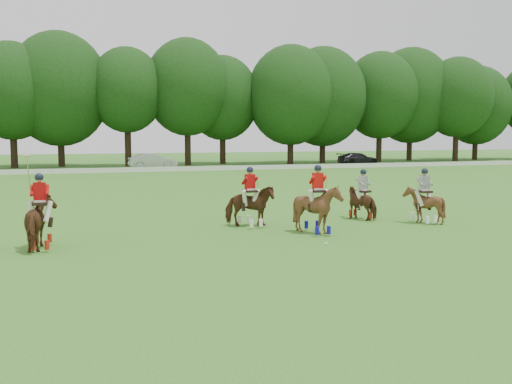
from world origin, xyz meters
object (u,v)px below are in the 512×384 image
object	(u,v)px
car_mid	(153,161)
polo_stripe_b	(424,204)
polo_red_c	(317,208)
car_right	(358,159)
polo_stripe_a	(363,202)
polo_ball	(326,243)
polo_red_a	(41,222)
polo_red_b	(250,205)

from	to	relation	value
car_mid	polo_stripe_b	bearing A→B (deg)	-175.71
car_mid	polo_red_c	xyz separation A→B (m)	(0.51, -39.78, 0.11)
car_right	polo_stripe_a	size ratio (longest dim) A/B	2.30
polo_stripe_a	car_right	bearing A→B (deg)	62.31
polo_ball	car_right	bearing A→B (deg)	60.85
polo_red_a	polo_red_c	size ratio (longest dim) A/B	1.18
polo_stripe_b	polo_red_a	bearing A→B (deg)	-176.97
car_mid	polo_stripe_a	size ratio (longest dim) A/B	2.29
polo_red_a	polo_stripe_a	xyz separation A→B (m)	(12.43, 2.47, -0.11)
car_mid	polo_red_a	size ratio (longest dim) A/B	1.65
car_right	car_mid	bearing A→B (deg)	87.66
polo_red_a	polo_red_b	size ratio (longest dim) A/B	1.26
polo_red_b	polo_stripe_b	xyz separation A→B (m)	(6.82, -1.29, -0.05)
car_mid	polo_red_a	world-z (taller)	polo_red_a
car_right	polo_red_b	size ratio (longest dim) A/B	2.09
polo_red_c	polo_stripe_b	world-z (taller)	polo_red_c
car_mid	car_right	distance (m)	23.23
polo_stripe_b	car_right	bearing A→B (deg)	65.49
polo_stripe_a	polo_red_b	bearing A→B (deg)	-175.09
car_mid	car_right	xyz separation A→B (m)	(23.23, 0.00, -0.09)
car_mid	polo_ball	xyz separation A→B (m)	(-0.08, -41.79, -0.74)
polo_red_a	polo_red_c	bearing A→B (deg)	-0.67
polo_stripe_b	polo_red_b	bearing A→B (deg)	169.30
polo_stripe_a	polo_red_c	bearing A→B (deg)	-141.12
car_mid	polo_stripe_a	world-z (taller)	polo_stripe_a
polo_red_b	polo_stripe_a	distance (m)	5.07
polo_stripe_b	polo_ball	distance (m)	6.30
polo_red_c	polo_stripe_b	distance (m)	5.05
polo_red_b	polo_stripe_a	xyz separation A→B (m)	(5.05, 0.43, -0.08)
polo_red_b	polo_ball	distance (m)	4.41
car_mid	polo_red_b	size ratio (longest dim) A/B	2.07
polo_stripe_a	polo_ball	size ratio (longest dim) A/B	23.14
polo_stripe_a	polo_stripe_b	bearing A→B (deg)	-44.17
polo_red_c	polo_stripe_a	size ratio (longest dim) A/B	1.18
car_right	polo_ball	xyz separation A→B (m)	(-23.31, -41.79, -0.65)
polo_red_a	polo_stripe_b	world-z (taller)	polo_red_a
polo_ball	polo_stripe_b	bearing A→B (deg)	27.29
car_right	polo_red_b	distance (m)	44.94
polo_stripe_a	polo_ball	bearing A→B (deg)	-129.54
polo_red_a	polo_stripe_b	bearing A→B (deg)	3.03
polo_red_c	car_right	bearing A→B (deg)	60.26
polo_red_b	car_right	bearing A→B (deg)	56.86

